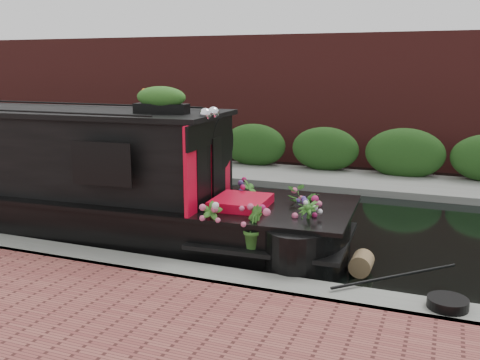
% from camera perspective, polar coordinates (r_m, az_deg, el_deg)
% --- Properties ---
extents(ground, '(80.00, 80.00, 0.00)m').
position_cam_1_polar(ground, '(11.51, -8.10, -3.40)').
color(ground, black).
rests_on(ground, ground).
extents(near_bank_coping, '(40.00, 0.60, 0.50)m').
position_cam_1_polar(near_bank_coping, '(8.94, -18.68, -8.56)').
color(near_bank_coping, gray).
rests_on(near_bank_coping, ground).
extents(far_bank_path, '(40.00, 2.40, 0.34)m').
position_cam_1_polar(far_bank_path, '(15.20, -0.29, 0.53)').
color(far_bank_path, slate).
rests_on(far_bank_path, ground).
extents(far_hedge, '(40.00, 1.10, 2.80)m').
position_cam_1_polar(far_hedge, '(16.02, 0.91, 1.14)').
color(far_hedge, '#1E4416').
rests_on(far_hedge, ground).
extents(far_brick_wall, '(40.00, 1.00, 8.00)m').
position_cam_1_polar(far_brick_wall, '(17.97, 3.27, 2.33)').
color(far_brick_wall, '#59201E').
rests_on(far_brick_wall, ground).
extents(narrowboat, '(12.70, 2.85, 2.97)m').
position_cam_1_polar(narrowboat, '(11.23, -23.71, -0.10)').
color(narrowboat, black).
rests_on(narrowboat, ground).
extents(rope_fender, '(0.33, 0.42, 0.33)m').
position_cam_1_polar(rope_fender, '(8.28, 12.84, -8.67)').
color(rope_fender, olive).
rests_on(rope_fender, ground).
extents(coiled_mooring_rope, '(0.48, 0.48, 0.12)m').
position_cam_1_polar(coiled_mooring_rope, '(6.94, 21.28, -12.14)').
color(coiled_mooring_rope, black).
rests_on(coiled_mooring_rope, near_bank_coping).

